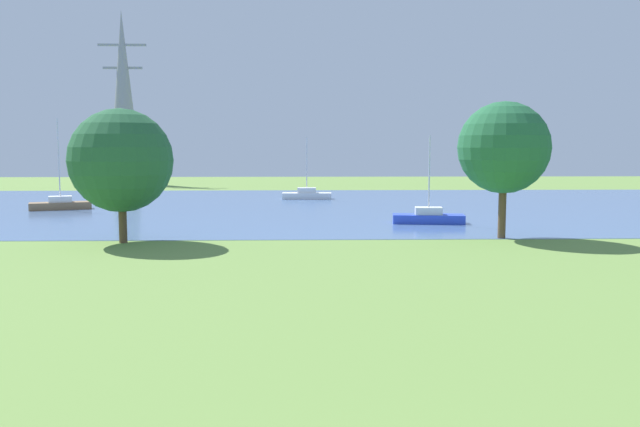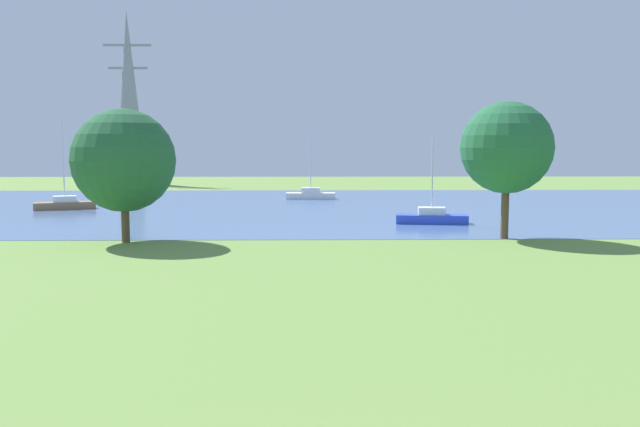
{
  "view_description": "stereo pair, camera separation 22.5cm",
  "coord_description": "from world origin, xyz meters",
  "px_view_note": "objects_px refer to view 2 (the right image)",
  "views": [
    {
      "loc": [
        -1.88,
        -7.18,
        5.42
      ],
      "look_at": [
        -1.2,
        16.76,
        2.9
      ],
      "focal_mm": 37.42,
      "sensor_mm": 36.0,
      "label": 1
    },
    {
      "loc": [
        -1.65,
        -7.18,
        5.42
      ],
      "look_at": [
        -1.2,
        16.76,
        2.9
      ],
      "focal_mm": 37.42,
      "sensor_mm": 36.0,
      "label": 2
    }
  ],
  "objects_px": {
    "tree_east_near": "(124,161)",
    "sailboat_blue": "(432,217)",
    "tree_west_far": "(507,148)",
    "electricity_pylon": "(129,98)",
    "sailboat_white": "(311,194)",
    "sailboat_brown": "(65,204)"
  },
  "relations": [
    {
      "from": "sailboat_brown",
      "to": "tree_east_near",
      "type": "xyz_separation_m",
      "value": [
        10.03,
        -18.62,
        4.03
      ]
    },
    {
      "from": "tree_west_far",
      "to": "electricity_pylon",
      "type": "height_order",
      "value": "electricity_pylon"
    },
    {
      "from": "sailboat_white",
      "to": "tree_west_far",
      "type": "bearing_deg",
      "value": -68.22
    },
    {
      "from": "tree_west_far",
      "to": "electricity_pylon",
      "type": "distance_m",
      "value": 64.3
    },
    {
      "from": "sailboat_blue",
      "to": "tree_east_near",
      "type": "relative_size",
      "value": 0.81
    },
    {
      "from": "tree_east_near",
      "to": "tree_west_far",
      "type": "distance_m",
      "value": 21.32
    },
    {
      "from": "sailboat_white",
      "to": "tree_east_near",
      "type": "xyz_separation_m",
      "value": [
        -10.32,
        -28.5,
        4.04
      ]
    },
    {
      "from": "tree_east_near",
      "to": "electricity_pylon",
      "type": "height_order",
      "value": "electricity_pylon"
    },
    {
      "from": "sailboat_white",
      "to": "electricity_pylon",
      "type": "xyz_separation_m",
      "value": [
        -24.3,
        25.96,
        11.09
      ]
    },
    {
      "from": "sailboat_white",
      "to": "electricity_pylon",
      "type": "relative_size",
      "value": 0.26
    },
    {
      "from": "electricity_pylon",
      "to": "sailboat_white",
      "type": "bearing_deg",
      "value": -46.89
    },
    {
      "from": "tree_west_far",
      "to": "tree_east_near",
      "type": "bearing_deg",
      "value": -177.13
    },
    {
      "from": "sailboat_white",
      "to": "tree_west_far",
      "type": "height_order",
      "value": "tree_west_far"
    },
    {
      "from": "tree_east_near",
      "to": "sailboat_blue",
      "type": "bearing_deg",
      "value": 24.07
    },
    {
      "from": "tree_east_near",
      "to": "sailboat_white",
      "type": "bearing_deg",
      "value": 70.09
    },
    {
      "from": "sailboat_white",
      "to": "tree_east_near",
      "type": "distance_m",
      "value": 30.58
    },
    {
      "from": "sailboat_blue",
      "to": "tree_west_far",
      "type": "bearing_deg",
      "value": -68.32
    },
    {
      "from": "sailboat_white",
      "to": "sailboat_blue",
      "type": "bearing_deg",
      "value": -68.18
    },
    {
      "from": "sailboat_white",
      "to": "sailboat_brown",
      "type": "bearing_deg",
      "value": -154.12
    },
    {
      "from": "sailboat_brown",
      "to": "sailboat_blue",
      "type": "relative_size",
      "value": 1.25
    },
    {
      "from": "tree_west_far",
      "to": "sailboat_brown",
      "type": "bearing_deg",
      "value": 150.73
    },
    {
      "from": "tree_east_near",
      "to": "electricity_pylon",
      "type": "relative_size",
      "value": 0.32
    }
  ]
}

